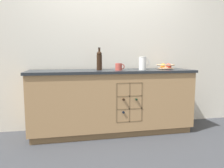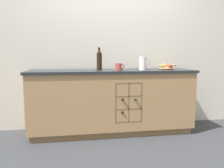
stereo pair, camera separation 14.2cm
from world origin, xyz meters
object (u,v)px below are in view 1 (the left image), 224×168
(white_pitcher, at_px, (143,63))
(ceramic_mug, at_px, (119,67))
(standing_wine_bottle, at_px, (99,60))
(fruit_bowl, at_px, (166,66))

(white_pitcher, bearing_deg, ceramic_mug, -170.57)
(ceramic_mug, xyz_separation_m, standing_wine_bottle, (-0.25, 0.11, 0.09))
(ceramic_mug, bearing_deg, white_pitcher, 9.43)
(white_pitcher, xyz_separation_m, ceramic_mug, (-0.36, -0.06, -0.05))
(ceramic_mug, relative_size, standing_wine_bottle, 0.42)
(ceramic_mug, distance_m, standing_wine_bottle, 0.29)
(fruit_bowl, xyz_separation_m, ceramic_mug, (-0.77, -0.15, 0.00))
(fruit_bowl, bearing_deg, standing_wine_bottle, -177.42)
(ceramic_mug, bearing_deg, standing_wine_bottle, 156.93)
(white_pitcher, bearing_deg, fruit_bowl, 13.09)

